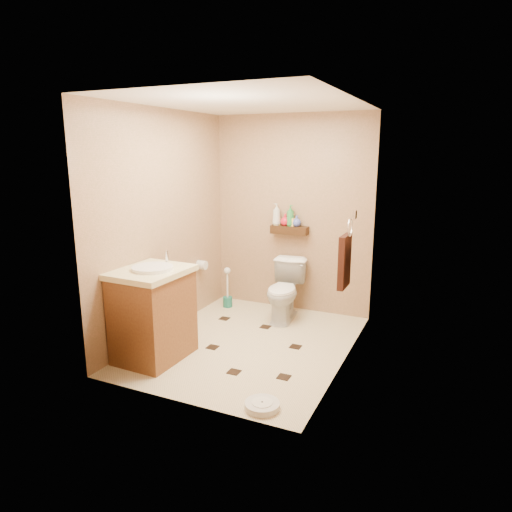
% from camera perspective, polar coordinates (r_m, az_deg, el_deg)
% --- Properties ---
extents(ground, '(2.50, 2.50, 0.00)m').
position_cam_1_polar(ground, '(4.85, -0.89, -10.89)').
color(ground, beige).
rests_on(ground, ground).
extents(wall_back, '(2.00, 0.04, 2.40)m').
position_cam_1_polar(wall_back, '(5.64, 4.51, 5.19)').
color(wall_back, '#A67C5E').
rests_on(wall_back, ground).
extents(wall_front, '(2.00, 0.04, 2.40)m').
position_cam_1_polar(wall_front, '(3.43, -9.90, -0.05)').
color(wall_front, '#A67C5E').
rests_on(wall_front, ground).
extents(wall_left, '(0.04, 2.50, 2.40)m').
position_cam_1_polar(wall_left, '(5.00, -11.39, 3.97)').
color(wall_left, '#A67C5E').
rests_on(wall_left, ground).
extents(wall_right, '(0.04, 2.50, 2.40)m').
position_cam_1_polar(wall_right, '(4.18, 11.57, 2.20)').
color(wall_right, '#A67C5E').
rests_on(wall_right, ground).
extents(ceiling, '(2.00, 2.50, 0.02)m').
position_cam_1_polar(ceiling, '(4.45, -1.01, 18.63)').
color(ceiling, white).
rests_on(ceiling, wall_back).
extents(wall_shelf, '(0.46, 0.14, 0.10)m').
position_cam_1_polar(wall_shelf, '(5.59, 4.20, 3.27)').
color(wall_shelf, '#3A240F').
rests_on(wall_shelf, wall_back).
extents(floor_accents, '(1.28, 1.27, 0.01)m').
position_cam_1_polar(floor_accents, '(4.79, -0.53, -11.14)').
color(floor_accents, black).
rests_on(floor_accents, ground).
extents(toilet, '(0.47, 0.73, 0.70)m').
position_cam_1_polar(toilet, '(5.41, 3.60, -4.35)').
color(toilet, white).
rests_on(toilet, ground).
extents(vanity, '(0.62, 0.74, 1.02)m').
position_cam_1_polar(vanity, '(4.49, -12.74, -6.93)').
color(vanity, brown).
rests_on(vanity, ground).
extents(bathroom_scale, '(0.28, 0.28, 0.06)m').
position_cam_1_polar(bathroom_scale, '(3.74, 0.77, -18.17)').
color(bathroom_scale, silver).
rests_on(bathroom_scale, ground).
extents(toilet_brush, '(0.12, 0.12, 0.52)m').
position_cam_1_polar(toilet_brush, '(5.88, -3.58, -4.64)').
color(toilet_brush, '#196557').
rests_on(toilet_brush, ground).
extents(towel_ring, '(0.12, 0.30, 0.76)m').
position_cam_1_polar(towel_ring, '(4.49, 11.06, -0.36)').
color(towel_ring, silver).
rests_on(towel_ring, wall_right).
extents(toilet_paper, '(0.12, 0.11, 0.12)m').
position_cam_1_polar(toilet_paper, '(5.62, -6.77, -1.12)').
color(toilet_paper, silver).
rests_on(toilet_paper, wall_left).
extents(bottle_a, '(0.13, 0.13, 0.27)m').
position_cam_1_polar(bottle_a, '(5.62, 2.59, 5.23)').
color(bottle_a, silver).
rests_on(bottle_a, wall_shelf).
extents(bottle_b, '(0.10, 0.09, 0.15)m').
position_cam_1_polar(bottle_b, '(5.63, 2.61, 4.65)').
color(bottle_b, yellow).
rests_on(bottle_b, wall_shelf).
extents(bottle_c, '(0.16, 0.16, 0.15)m').
position_cam_1_polar(bottle_c, '(5.59, 3.68, 4.56)').
color(bottle_c, red).
rests_on(bottle_c, wall_shelf).
extents(bottle_d, '(0.13, 0.13, 0.26)m').
position_cam_1_polar(bottle_d, '(5.56, 4.31, 5.07)').
color(bottle_d, '#2C863F').
rests_on(bottle_d, wall_shelf).
extents(bottle_e, '(0.07, 0.07, 0.15)m').
position_cam_1_polar(bottle_e, '(5.56, 4.53, 4.49)').
color(bottle_e, '#FFC454').
rests_on(bottle_e, wall_shelf).
extents(bottle_f, '(0.15, 0.15, 0.14)m').
position_cam_1_polar(bottle_f, '(5.54, 5.11, 4.39)').
color(bottle_f, '#4859B5').
rests_on(bottle_f, wall_shelf).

